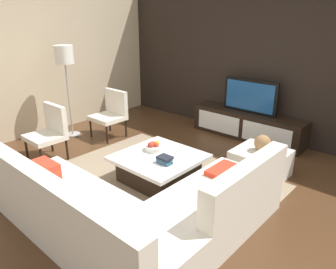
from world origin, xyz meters
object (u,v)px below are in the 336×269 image
(accent_chair_near, at_px, (50,129))
(book_stack, at_px, (165,160))
(accent_chair_far, at_px, (111,111))
(television, at_px, (250,96))
(media_console, at_px, (247,125))
(floor_lamp, at_px, (64,60))
(sectional_couch, at_px, (136,211))
(fruit_bowl, at_px, (154,147))
(coffee_table, at_px, (159,167))
(ottoman, at_px, (260,164))
(decorative_ball, at_px, (263,143))

(accent_chair_near, bearing_deg, book_stack, 12.00)
(accent_chair_far, bearing_deg, book_stack, -25.41)
(television, relative_size, accent_chair_far, 1.20)
(media_console, xyz_separation_m, floor_lamp, (-2.58, -2.11, 1.18))
(sectional_couch, height_order, book_stack, sectional_couch)
(accent_chair_near, bearing_deg, fruit_bowl, 21.72)
(coffee_table, relative_size, ottoman, 1.52)
(accent_chair_near, relative_size, ottoman, 1.24)
(television, xyz_separation_m, fruit_bowl, (-0.28, -2.20, -0.38))
(television, relative_size, book_stack, 5.22)
(media_console, height_order, accent_chair_far, accent_chair_far)
(accent_chair_near, bearing_deg, sectional_couch, -10.90)
(television, xyz_separation_m, accent_chair_near, (-1.91, -2.90, -0.32))
(media_console, relative_size, fruit_bowl, 7.58)
(accent_chair_far, distance_m, book_stack, 2.25)
(accent_chair_near, relative_size, book_stack, 4.36)
(media_console, xyz_separation_m, ottoman, (0.89, -1.24, -0.05))
(media_console, relative_size, accent_chair_far, 2.44)
(ottoman, height_order, fruit_bowl, fruit_bowl)
(floor_lamp, distance_m, ottoman, 3.78)
(sectional_couch, height_order, floor_lamp, floor_lamp)
(book_stack, bearing_deg, decorative_ball, 56.49)
(accent_chair_near, relative_size, fruit_bowl, 3.11)
(accent_chair_far, height_order, book_stack, accent_chair_far)
(coffee_table, height_order, ottoman, ottoman)
(accent_chair_far, bearing_deg, sectional_couch, -38.52)
(accent_chair_near, distance_m, floor_lamp, 1.39)
(television, height_order, floor_lamp, floor_lamp)
(sectional_couch, distance_m, ottoman, 2.10)
(television, bearing_deg, coffee_table, -92.49)
(sectional_couch, relative_size, accent_chair_near, 2.89)
(television, xyz_separation_m, sectional_couch, (0.52, -3.31, -0.52))
(media_console, height_order, book_stack, media_console)
(media_console, bearing_deg, coffee_table, -92.49)
(ottoman, bearing_deg, fruit_bowl, -140.72)
(ottoman, xyz_separation_m, decorative_ball, (0.00, 0.00, 0.32))
(accent_chair_far, bearing_deg, accent_chair_near, -91.29)
(media_console, relative_size, coffee_table, 2.00)
(media_console, distance_m, decorative_ball, 1.55)
(television, distance_m, accent_chair_far, 2.57)
(ottoman, xyz_separation_m, fruit_bowl, (-1.18, -0.96, 0.23))
(ottoman, bearing_deg, accent_chair_far, -172.78)
(sectional_couch, bearing_deg, ottoman, 79.75)
(coffee_table, height_order, floor_lamp, floor_lamp)
(sectional_couch, distance_m, coffee_table, 1.19)
(television, height_order, coffee_table, television)
(decorative_ball, bearing_deg, accent_chair_far, -172.78)
(ottoman, height_order, accent_chair_far, accent_chair_far)
(book_stack, bearing_deg, media_console, 92.76)
(television, relative_size, decorative_ball, 4.45)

